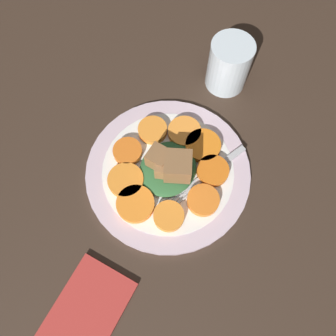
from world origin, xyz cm
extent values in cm
cube|color=#38281E|center=(0.00, 0.00, 1.00)|extent=(120.00, 120.00, 2.00)
cylinder|color=silver|center=(0.00, 0.00, 2.50)|extent=(29.27, 29.27, 1.00)
cylinder|color=white|center=(0.00, 0.00, 2.55)|extent=(23.41, 23.41, 1.00)
cylinder|color=orange|center=(7.84, 0.81, 3.80)|extent=(6.08, 6.08, 1.40)
cylinder|color=orange|center=(5.41, 6.13, 3.80)|extent=(5.37, 5.37, 1.40)
cylinder|color=orange|center=(-0.51, 7.93, 3.80)|extent=(5.22, 5.22, 1.40)
cylinder|color=orange|center=(-5.38, 5.37, 3.80)|extent=(6.22, 6.22, 1.40)
cylinder|color=orange|center=(-8.21, 1.76, 3.80)|extent=(6.43, 6.43, 1.40)
cylinder|color=orange|center=(-7.39, -4.13, 3.80)|extent=(5.14, 5.14, 1.40)
cylinder|color=orange|center=(-2.23, -7.92, 3.80)|extent=(5.47, 5.47, 1.40)
cylinder|color=orange|center=(3.36, -7.07, 3.80)|extent=(5.63, 5.63, 1.40)
cylinder|color=orange|center=(6.92, -3.43, 3.80)|extent=(6.39, 6.39, 1.40)
ellipsoid|color=#2D6033|center=(0.00, 0.00, 3.92)|extent=(10.76, 9.69, 1.63)
cube|color=brown|center=(-0.15, 1.81, 6.46)|extent=(3.64, 3.64, 3.46)
cube|color=brown|center=(-0.41, -1.84, 6.97)|extent=(5.93, 5.93, 4.47)
cube|color=olive|center=(-0.92, 0.25, 6.35)|extent=(4.14, 4.14, 3.23)
cube|color=#B2B2B7|center=(4.81, -7.56, 3.30)|extent=(11.54, 5.99, 0.40)
cube|color=#B2B2B7|center=(-1.41, -4.76, 3.30)|extent=(2.29, 2.71, 0.40)
cube|color=#B2B2B7|center=(-4.68, -4.39, 3.30)|extent=(4.49, 2.25, 0.40)
cube|color=#B2B2B7|center=(-4.40, -3.78, 3.30)|extent=(4.49, 2.25, 0.40)
cube|color=#B2B2B7|center=(-4.13, -3.17, 3.30)|extent=(4.49, 2.25, 0.40)
cube|color=#B2B2B7|center=(-3.85, -2.56, 3.30)|extent=(4.49, 2.25, 0.40)
cylinder|color=silver|center=(22.91, -0.70, 7.03)|extent=(7.99, 7.99, 10.06)
cube|color=#B2332D|center=(-27.11, -0.36, 2.40)|extent=(16.41, 9.85, 0.80)
camera|label=1|loc=(-19.04, -10.26, 56.73)|focal=35.00mm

